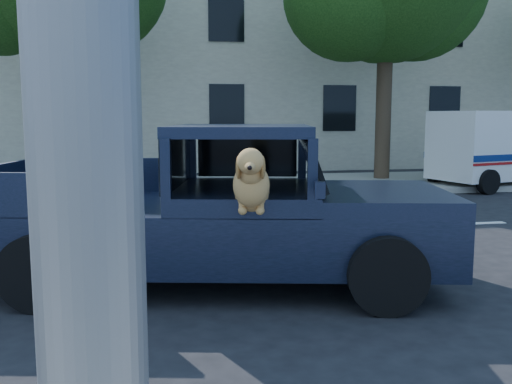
% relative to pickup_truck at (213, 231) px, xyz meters
% --- Properties ---
extents(ground, '(120.00, 120.00, 0.00)m').
position_rel_pickup_truck_xyz_m(ground, '(0.87, -0.57, -0.63)').
color(ground, black).
rests_on(ground, ground).
extents(far_sidewalk, '(60.00, 4.00, 0.15)m').
position_rel_pickup_truck_xyz_m(far_sidewalk, '(0.87, 8.63, -0.55)').
color(far_sidewalk, gray).
rests_on(far_sidewalk, ground).
extents(lane_stripes, '(21.60, 0.14, 0.01)m').
position_rel_pickup_truck_xyz_m(lane_stripes, '(2.87, 2.83, -0.62)').
color(lane_stripes, silver).
rests_on(lane_stripes, ground).
extents(building_main, '(26.00, 6.00, 9.00)m').
position_rel_pickup_truck_xyz_m(building_main, '(3.87, 15.93, 3.87)').
color(building_main, beige).
rests_on(building_main, ground).
extents(pickup_truck, '(5.47, 3.14, 1.85)m').
position_rel_pickup_truck_xyz_m(pickup_truck, '(0.00, 0.00, 0.00)').
color(pickup_truck, black).
rests_on(pickup_truck, ground).
extents(mail_truck, '(4.10, 2.75, 2.07)m').
position_rel_pickup_truck_xyz_m(mail_truck, '(8.53, 7.48, 0.28)').
color(mail_truck, silver).
rests_on(mail_truck, ground).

